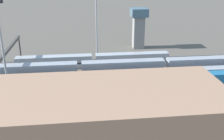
{
  "coord_description": "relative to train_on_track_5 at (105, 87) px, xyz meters",
  "views": [
    {
      "loc": [
        9.48,
        72.78,
        30.14
      ],
      "look_at": [
        1.37,
        2.49,
        2.5
      ],
      "focal_mm": 43.77,
      "sensor_mm": 36.0,
      "label": 1
    }
  ],
  "objects": [
    {
      "name": "control_tower",
      "position": [
        -16.09,
        -38.79,
        6.58
      ],
      "size": [
        6.0,
        6.0,
        14.98
      ],
      "color": "gray",
      "rests_on": "ground_plane"
    },
    {
      "name": "light_mast_1",
      "position": [
        22.09,
        2.4,
        13.45
      ],
      "size": [
        2.8,
        0.7,
        23.98
      ],
      "color": "#9EA0A5",
      "rests_on": "ground_plane"
    },
    {
      "name": "track_bed_3",
      "position": [
        -4.13,
        -10.0,
        -2.05
      ],
      "size": [
        140.0,
        2.8,
        0.12
      ],
      "primitive_type": "cube",
      "color": "#4C443D",
      "rests_on": "ground_plane"
    },
    {
      "name": "light_mast_0",
      "position": [
        0.34,
        -27.18,
        14.14
      ],
      "size": [
        2.8,
        0.7,
        25.23
      ],
      "color": "#9EA0A5",
      "rests_on": "ground_plane"
    },
    {
      "name": "track_bed_2",
      "position": [
        -4.13,
        -15.0,
        -2.05
      ],
      "size": [
        140.0,
        2.8,
        0.12
      ],
      "primitive_type": "cube",
      "color": "#4C443D",
      "rests_on": "ground_plane"
    },
    {
      "name": "train_on_track_4",
      "position": [
        -1.67,
        -5.0,
        -0.09
      ],
      "size": [
        95.6,
        3.0,
        3.8
      ],
      "color": "#A8AAB2",
      "rests_on": "ground_plane"
    },
    {
      "name": "train_on_track_1",
      "position": [
        1.81,
        -20.0,
        -0.13
      ],
      "size": [
        47.2,
        3.06,
        3.8
      ],
      "color": "#B7BABF",
      "rests_on": "ground_plane"
    },
    {
      "name": "track_bed_5",
      "position": [
        -4.13,
        0.0,
        -2.05
      ],
      "size": [
        140.0,
        2.8,
        0.12
      ],
      "primitive_type": "cube",
      "color": "#3D3833",
      "rests_on": "ground_plane"
    },
    {
      "name": "track_bed_1",
      "position": [
        -4.13,
        -20.0,
        -2.05
      ],
      "size": [
        140.0,
        2.8,
        0.12
      ],
      "primitive_type": "cube",
      "color": "#4C443D",
      "rests_on": "ground_plane"
    },
    {
      "name": "track_bed_0",
      "position": [
        -4.13,
        -25.0,
        -2.05
      ],
      "size": [
        140.0,
        2.8,
        0.12
      ],
      "primitive_type": "cube",
      "color": "#3D3833",
      "rests_on": "ground_plane"
    },
    {
      "name": "train_on_track_5",
      "position": [
        0.0,
        0.0,
        0.0
      ],
      "size": [
        66.4,
        3.0,
        4.4
      ],
      "color": "#1E6B9E",
      "rests_on": "ground_plane"
    },
    {
      "name": "maintenance_shed",
      "position": [
        3.06,
        21.69,
        3.67
      ],
      "size": [
        41.65,
        17.62,
        11.57
      ],
      "primitive_type": "cube",
      "color": "tan",
      "rests_on": "ground_plane"
    },
    {
      "name": "ground_plane",
      "position": [
        -4.13,
        -12.5,
        -2.11
      ],
      "size": [
        400.0,
        400.0,
        0.0
      ],
      "primitive_type": "plane",
      "color": "#60594F"
    },
    {
      "name": "signal_gantry",
      "position": [
        25.24,
        -12.5,
        5.44
      ],
      "size": [
        0.7,
        30.0,
        8.8
      ],
      "color": "#4C4742",
      "rests_on": "ground_plane"
    },
    {
      "name": "train_on_track_3",
      "position": [
        -5.89,
        -10.0,
        0.51
      ],
      "size": [
        119.8,
        3.0,
        5.0
      ],
      "color": "#A8AAB2",
      "rests_on": "ground_plane"
    },
    {
      "name": "track_bed_4",
      "position": [
        -4.13,
        -5.0,
        -2.05
      ],
      "size": [
        140.0,
        2.8,
        0.12
      ],
      "primitive_type": "cube",
      "color": "#3D3833",
      "rests_on": "ground_plane"
    }
  ]
}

